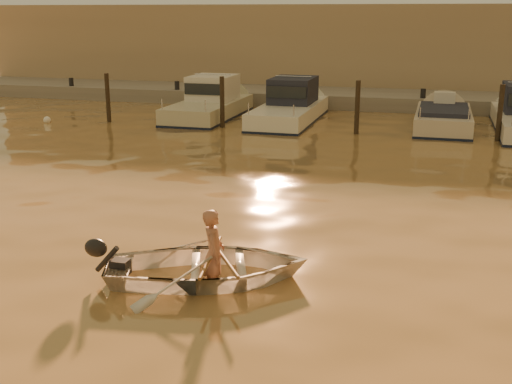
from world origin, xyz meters
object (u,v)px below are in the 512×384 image
(dinghy, at_px, (208,267))
(waterfront_building, at_px, (392,50))
(moored_boat_3, at_px, (443,122))
(person, at_px, (214,253))
(moored_boat_2, at_px, (290,106))
(moored_boat_1, at_px, (209,103))

(dinghy, height_order, waterfront_building, waterfront_building)
(dinghy, xyz_separation_m, moored_boat_3, (3.83, 16.51, -0.01))
(dinghy, relative_size, moored_boat_3, 0.58)
(dinghy, bearing_deg, waterfront_building, -22.07)
(person, xyz_separation_m, waterfront_building, (0.81, 27.48, 1.92))
(moored_boat_2, bearing_deg, moored_boat_3, 0.00)
(moored_boat_2, distance_m, moored_boat_3, 6.22)
(moored_boat_1, distance_m, waterfront_building, 13.09)
(dinghy, bearing_deg, moored_boat_2, -11.99)
(moored_boat_1, bearing_deg, person, -69.81)
(moored_boat_2, bearing_deg, person, -81.48)
(moored_boat_2, xyz_separation_m, waterfront_building, (3.28, 11.00, 1.77))
(moored_boat_1, height_order, moored_boat_3, moored_boat_1)
(moored_boat_1, distance_m, moored_boat_3, 9.80)
(dinghy, bearing_deg, moored_boat_1, -0.31)
(dinghy, distance_m, waterfront_building, 27.61)
(moored_boat_3, height_order, waterfront_building, waterfront_building)
(moored_boat_3, relative_size, waterfront_building, 0.13)
(dinghy, xyz_separation_m, person, (0.09, 0.03, 0.24))
(moored_boat_2, xyz_separation_m, moored_boat_3, (6.20, 0.00, -0.40))
(person, bearing_deg, moored_boat_1, 0.01)
(waterfront_building, bearing_deg, dinghy, -91.89)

